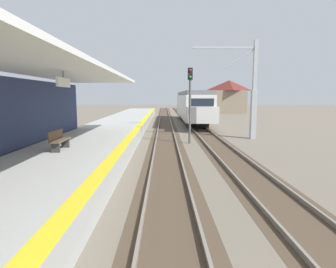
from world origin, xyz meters
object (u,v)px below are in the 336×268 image
approaching_train (192,105)px  catenary_pylon_far_side (250,92)px  rail_signal_post (190,98)px  distant_trackside_house (229,96)px  platform_bench (59,139)px

approaching_train → catenary_pylon_far_side: size_ratio=2.61×
rail_signal_post → catenary_pylon_far_side: catenary_pylon_far_side is taller
approaching_train → rail_signal_post: size_ratio=3.77×
approaching_train → catenary_pylon_far_side: catenary_pylon_far_side is taller
approaching_train → distant_trackside_house: bearing=65.6°
rail_signal_post → catenary_pylon_far_side: (4.83, 2.20, 0.41)m
rail_signal_post → catenary_pylon_far_side: 5.32m
rail_signal_post → catenary_pylon_far_side: bearing=24.5°
distant_trackside_house → catenary_pylon_far_side: bearing=-100.3°
approaching_train → rail_signal_post: (-1.75, -15.66, 1.02)m
catenary_pylon_far_side → distant_trackside_house: 34.32m
approaching_train → distant_trackside_house: (9.20, 20.31, 1.16)m
distant_trackside_house → platform_bench: bearing=-112.1°
platform_bench → distant_trackside_house: bearing=67.9°
rail_signal_post → platform_bench: 9.75m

